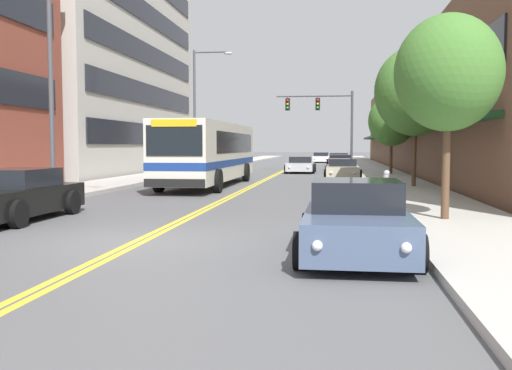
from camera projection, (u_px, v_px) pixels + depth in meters
name	position (u px, v px, depth m)	size (l,w,h in m)	color
ground_plane	(288.00, 169.00, 48.36)	(240.00, 240.00, 0.00)	#565659
sidewalk_left	(206.00, 167.00, 49.33)	(3.15, 106.00, 0.15)	#B2ADA5
sidewalk_right	(373.00, 168.00, 47.38)	(3.15, 106.00, 0.15)	#B2ADA5
centre_line	(288.00, 169.00, 48.36)	(0.34, 106.00, 0.01)	yellow
storefront_row_right	(446.00, 119.00, 46.30)	(9.10, 68.00, 8.25)	brown
city_bus	(210.00, 151.00, 28.10)	(2.83, 12.55, 3.02)	silver
car_black_parked_left_near	(17.00, 196.00, 15.12)	(2.00, 4.71, 1.36)	black
car_beige_parked_left_mid	(224.00, 164.00, 42.66)	(2.06, 4.91, 1.31)	#BCAD89
car_slate_blue_parked_right_foreground	(356.00, 221.00, 10.21)	(2.06, 4.19, 1.35)	#475675
car_navy_parked_right_mid	(340.00, 164.00, 43.42)	(2.03, 4.87, 1.27)	#19234C
car_red_parked_right_far	(339.00, 160.00, 53.23)	(2.19, 4.45, 1.26)	maroon
car_champagne_parked_right_end	(342.00, 170.00, 32.68)	(2.05, 4.88, 1.22)	beige
car_silver_moving_lead	(301.00, 165.00, 41.33)	(2.12, 4.59, 1.17)	#B7B7BC
car_white_moving_second	(321.00, 158.00, 66.02)	(2.18, 4.62, 1.17)	white
traffic_signal_mast	(325.00, 114.00, 42.86)	(5.77, 0.38, 6.04)	#47474C
street_lamp_left_near	(59.00, 59.00, 18.61)	(2.22, 0.28, 8.09)	#47474C
street_lamp_left_far	(200.00, 101.00, 37.72)	(2.65, 0.28, 8.24)	#47474C
street_tree_right_near	(448.00, 73.00, 13.95)	(2.61, 2.61, 5.04)	brown
street_tree_right_mid	(415.00, 91.00, 25.43)	(3.63, 3.63, 6.24)	brown
street_tree_right_far	(392.00, 121.00, 36.80)	(2.99, 2.99, 5.07)	brown
fire_hydrant	(386.00, 182.00, 21.86)	(0.35, 0.27, 0.88)	#B7B7BC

